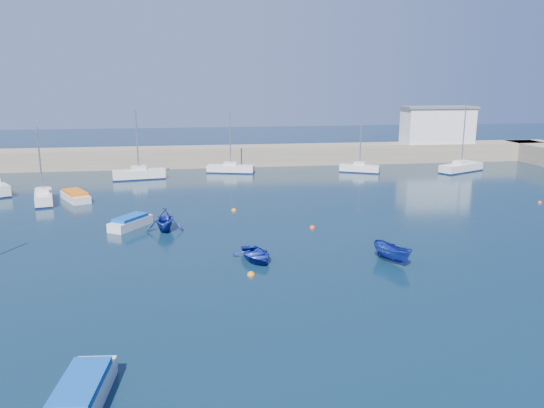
{
  "coord_description": "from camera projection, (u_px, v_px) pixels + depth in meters",
  "views": [
    {
      "loc": [
        -5.43,
        -27.18,
        11.35
      ],
      "look_at": [
        0.87,
        14.5,
        1.6
      ],
      "focal_mm": 35.0,
      "sensor_mm": 36.0,
      "label": 1
    }
  ],
  "objects": [
    {
      "name": "dinghy_left",
      "position": [
        165.0,
        220.0,
        41.24
      ],
      "size": [
        3.03,
        3.46,
        1.74
      ],
      "primitive_type": "imported",
      "rotation": [
        0.0,
        0.0,
        -0.05
      ],
      "color": "navy",
      "rests_on": "ground"
    },
    {
      "name": "sailboat_7",
      "position": [
        360.0,
        168.0,
        67.87
      ],
      "size": [
        5.1,
        3.5,
        6.71
      ],
      "rotation": [
        0.0,
        0.0,
        1.1
      ],
      "color": "silver",
      "rests_on": "ground"
    },
    {
      "name": "dinghy_right",
      "position": [
        393.0,
        253.0,
        34.01
      ],
      "size": [
        2.31,
        3.4,
        1.23
      ],
      "primitive_type": "imported",
      "rotation": [
        0.0,
        0.0,
        0.39
      ],
      "color": "navy",
      "rests_on": "ground"
    },
    {
      "name": "motorboat_1",
      "position": [
        131.0,
        222.0,
        42.12
      ],
      "size": [
        3.33,
        4.05,
        0.97
      ],
      "rotation": [
        0.0,
        0.0,
        -0.58
      ],
      "color": "silver",
      "rests_on": "ground"
    },
    {
      "name": "buoy_1",
      "position": [
        312.0,
        228.0,
        42.09
      ],
      "size": [
        0.45,
        0.45,
        0.45
      ],
      "primitive_type": "sphere",
      "color": "#E44511",
      "rests_on": "ground"
    },
    {
      "name": "sailboat_8",
      "position": [
        461.0,
        167.0,
        68.26
      ],
      "size": [
        6.86,
        4.72,
        8.78
      ],
      "rotation": [
        0.0,
        0.0,
        2.04
      ],
      "color": "silver",
      "rests_on": "ground"
    },
    {
      "name": "buoy_0",
      "position": [
        251.0,
        275.0,
        31.84
      ],
      "size": [
        0.48,
        0.48,
        0.48
      ],
      "primitive_type": "sphere",
      "color": "orange",
      "rests_on": "ground"
    },
    {
      "name": "sailboat_3",
      "position": [
        44.0,
        197.0,
        50.84
      ],
      "size": [
        2.84,
        5.66,
        7.28
      ],
      "rotation": [
        0.0,
        0.0,
        0.25
      ],
      "color": "silver",
      "rests_on": "ground"
    },
    {
      "name": "back_wall",
      "position": [
        232.0,
        156.0,
        73.56
      ],
      "size": [
        96.0,
        4.5,
        2.6
      ],
      "primitive_type": "cube",
      "color": "gray",
      "rests_on": "ground"
    },
    {
      "name": "sailboat_5",
      "position": [
        139.0,
        174.0,
        63.04
      ],
      "size": [
        6.27,
        2.75,
        8.11
      ],
      "rotation": [
        0.0,
        0.0,
        1.75
      ],
      "color": "silver",
      "rests_on": "ground"
    },
    {
      "name": "buoy_3",
      "position": [
        234.0,
        211.0,
        47.74
      ],
      "size": [
        0.47,
        0.47,
        0.47
      ],
      "primitive_type": "sphere",
      "color": "orange",
      "rests_on": "ground"
    },
    {
      "name": "buoy_4",
      "position": [
        540.0,
        203.0,
        50.84
      ],
      "size": [
        0.39,
        0.39,
        0.39
      ],
      "primitive_type": "sphere",
      "color": "#E44511",
      "rests_on": "ground"
    },
    {
      "name": "dinghy_center",
      "position": [
        256.0,
        255.0,
        34.47
      ],
      "size": [
        3.2,
        3.95,
        0.72
      ],
      "primitive_type": "imported",
      "rotation": [
        0.0,
        0.0,
        0.23
      ],
      "color": "navy",
      "rests_on": "ground"
    },
    {
      "name": "ground",
      "position": [
        295.0,
        290.0,
        29.53
      ],
      "size": [
        220.0,
        220.0,
        0.0
      ],
      "primitive_type": "plane",
      "color": "#0C2234",
      "rests_on": "ground"
    },
    {
      "name": "motorboat_3",
      "position": [
        82.0,
        393.0,
        18.96
      ],
      "size": [
        1.94,
        4.46,
        1.01
      ],
      "rotation": [
        0.0,
        0.0,
        -0.1
      ],
      "color": "silver",
      "rests_on": "ground"
    },
    {
      "name": "motorboat_2",
      "position": [
        75.0,
        196.0,
        51.81
      ],
      "size": [
        3.62,
        4.9,
        0.96
      ],
      "rotation": [
        0.0,
        0.0,
        0.48
      ],
      "color": "silver",
      "rests_on": "ground"
    },
    {
      "name": "harbor_office",
      "position": [
        437.0,
        126.0,
        77.06
      ],
      "size": [
        10.0,
        4.0,
        5.0
      ],
      "primitive_type": "cube",
      "color": "silver",
      "rests_on": "back_wall"
    },
    {
      "name": "sailboat_6",
      "position": [
        231.0,
        168.0,
        67.62
      ],
      "size": [
        6.17,
        3.24,
        7.81
      ],
      "rotation": [
        0.0,
        0.0,
        1.29
      ],
      "color": "silver",
      "rests_on": "ground"
    }
  ]
}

